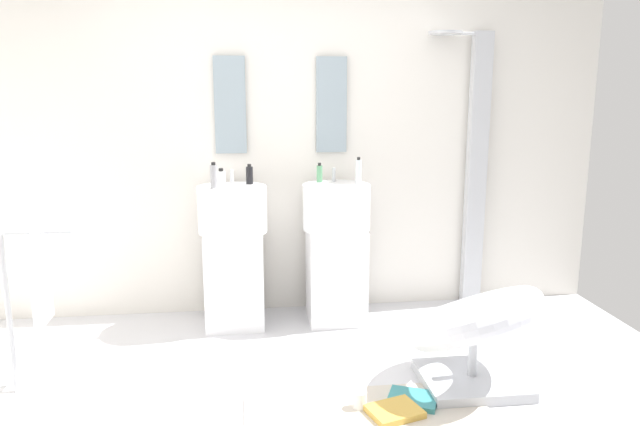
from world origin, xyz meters
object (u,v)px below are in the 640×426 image
at_px(shower_column, 475,166).
at_px(soap_bottle_grey, 214,176).
at_px(coffee_mug, 360,400).
at_px(soap_bottle_green, 320,173).
at_px(magazine_ochre, 394,411).
at_px(lounge_chair, 474,327).
at_px(magazine_teal, 413,399).
at_px(soap_bottle_white, 221,180).
at_px(soap_bottle_black, 250,175).
at_px(pedestal_sink_left, 234,251).
at_px(pedestal_sink_right, 336,248).
at_px(soap_bottle_clear, 358,172).
at_px(towel_rack, 35,282).

distance_m(shower_column, soap_bottle_grey, 1.94).
distance_m(coffee_mug, soap_bottle_green, 1.71).
height_order(shower_column, magazine_ochre, shower_column).
relative_size(lounge_chair, magazine_ochre, 4.28).
relative_size(shower_column, coffee_mug, 23.07).
height_order(magazine_teal, soap_bottle_white, soap_bottle_white).
bearing_deg(shower_column, soap_bottle_black, -176.00).
bearing_deg(soap_bottle_black, pedestal_sink_left, -141.71).
bearing_deg(soap_bottle_green, pedestal_sink_right, -49.07).
xyz_separation_m(pedestal_sink_left, soap_bottle_clear, (0.87, -0.06, 0.55)).
distance_m(soap_bottle_green, soap_bottle_black, 0.50).
bearing_deg(shower_column, soap_bottle_grey, -171.74).
relative_size(magazine_teal, soap_bottle_grey, 1.45).
relative_size(lounge_chair, soap_bottle_clear, 5.62).
bearing_deg(lounge_chair, magazine_teal, -157.74).
bearing_deg(soap_bottle_grey, pedestal_sink_left, 29.09).
bearing_deg(soap_bottle_clear, soap_bottle_black, 168.19).
bearing_deg(towel_rack, pedestal_sink_left, 39.02).
bearing_deg(pedestal_sink_right, lounge_chair, -60.54).
distance_m(soap_bottle_grey, soap_bottle_black, 0.29).
height_order(lounge_chair, towel_rack, towel_rack).
distance_m(pedestal_sink_left, soap_bottle_grey, 0.55).
bearing_deg(shower_column, soap_bottle_white, -169.14).
distance_m(soap_bottle_green, soap_bottle_grey, 0.76).
bearing_deg(magazine_teal, pedestal_sink_left, 151.34).
relative_size(soap_bottle_grey, soap_bottle_clear, 0.90).
xyz_separation_m(pedestal_sink_left, magazine_teal, (0.95, -1.24, -0.51)).
height_order(pedestal_sink_right, shower_column, shower_column).
distance_m(pedestal_sink_right, magazine_teal, 1.36).
distance_m(shower_column, towel_rack, 3.06).
height_order(pedestal_sink_left, shower_column, shower_column).
height_order(pedestal_sink_left, soap_bottle_green, soap_bottle_green).
distance_m(lounge_chair, magazine_teal, 0.53).
bearing_deg(pedestal_sink_right, soap_bottle_grey, -175.66).
bearing_deg(soap_bottle_green, shower_column, 4.57).
bearing_deg(magazine_ochre, soap_bottle_white, 108.77).
xyz_separation_m(towel_rack, soap_bottle_green, (1.66, 0.96, 0.42)).
relative_size(magazine_teal, coffee_mug, 2.87).
bearing_deg(soap_bottle_clear, soap_bottle_green, 144.27).
xyz_separation_m(lounge_chair, soap_bottle_green, (-0.72, 1.20, 0.70)).
height_order(pedestal_sink_left, soap_bottle_grey, soap_bottle_grey).
bearing_deg(towel_rack, shower_column, 20.40).
bearing_deg(magazine_ochre, pedestal_sink_right, 76.78).
distance_m(pedestal_sink_right, soap_bottle_black, 0.80).
relative_size(pedestal_sink_left, towel_rack, 1.15).
bearing_deg(pedestal_sink_left, soap_bottle_white, -113.60).
bearing_deg(coffee_mug, magazine_teal, 5.10).
bearing_deg(lounge_chair, soap_bottle_green, 120.76).
bearing_deg(towel_rack, magazine_teal, -11.30).
bearing_deg(soap_bottle_clear, coffee_mug, -99.76).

